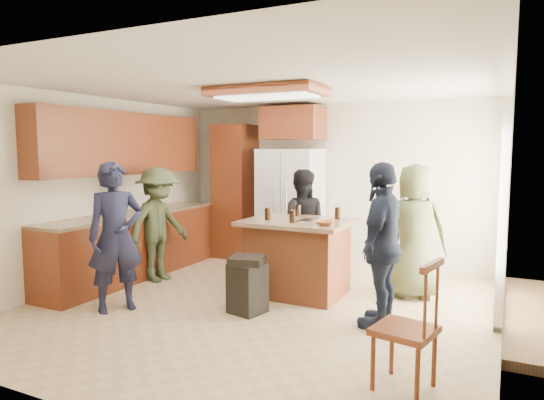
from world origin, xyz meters
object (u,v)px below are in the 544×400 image
at_px(person_front_left, 116,237).
at_px(spindle_chair, 407,331).
at_px(person_behind_right, 414,231).
at_px(kitchen_island, 297,256).
at_px(person_behind_left, 301,224).
at_px(refrigerator, 291,207).
at_px(trash_bin, 247,284).
at_px(person_side_right, 382,245).
at_px(person_counter, 158,224).

bearing_deg(person_front_left, spindle_chair, -64.25).
bearing_deg(person_behind_right, kitchen_island, 14.53).
relative_size(person_behind_left, person_behind_right, 0.94).
relative_size(person_behind_right, refrigerator, 0.90).
height_order(person_front_left, trash_bin, person_front_left).
xyz_separation_m(person_side_right, person_counter, (-3.14, 0.38, -0.06)).
bearing_deg(person_front_left, trash_bin, -34.41).
xyz_separation_m(person_counter, spindle_chair, (3.63, -1.61, -0.33)).
distance_m(person_side_right, kitchen_island, 1.40).
bearing_deg(refrigerator, person_behind_left, -57.08).
bearing_deg(refrigerator, spindle_chair, -53.87).
xyz_separation_m(person_behind_right, refrigerator, (-2.05, 0.95, 0.09)).
relative_size(person_behind_left, trash_bin, 2.42).
xyz_separation_m(person_behind_right, person_side_right, (-0.12, -1.13, 0.02)).
distance_m(person_front_left, person_behind_left, 2.51).
relative_size(person_front_left, person_counter, 1.07).
distance_m(person_front_left, trash_bin, 1.55).
distance_m(person_behind_right, kitchen_island, 1.44).
xyz_separation_m(person_front_left, spindle_chair, (3.26, -0.43, -0.38)).
bearing_deg(person_behind_right, refrigerator, -31.08).
relative_size(refrigerator, spindle_chair, 1.81).
height_order(person_counter, trash_bin, person_counter).
distance_m(person_side_right, trash_bin, 1.52).
height_order(person_behind_left, refrigerator, refrigerator).
bearing_deg(refrigerator, person_counter, -125.50).
distance_m(person_behind_left, person_counter, 1.95).
relative_size(trash_bin, spindle_chair, 0.63).
bearing_deg(kitchen_island, person_front_left, -137.53).
distance_m(refrigerator, spindle_chair, 4.13).
xyz_separation_m(person_behind_left, person_counter, (-1.70, -0.95, 0.02)).
relative_size(person_side_right, trash_bin, 2.66).
height_order(person_front_left, person_behind_left, person_front_left).
relative_size(person_behind_right, person_side_right, 0.97).
xyz_separation_m(person_behind_right, person_counter, (-3.26, -0.75, -0.03)).
distance_m(person_behind_right, trash_bin, 2.12).
distance_m(refrigerator, trash_bin, 2.46).
bearing_deg(person_behind_left, person_front_left, 38.82).
bearing_deg(person_behind_right, spindle_chair, 92.72).
distance_m(kitchen_island, trash_bin, 0.92).
distance_m(person_behind_left, spindle_chair, 3.22).
xyz_separation_m(person_front_left, refrigerator, (0.84, 2.89, 0.07)).
height_order(person_front_left, person_counter, person_front_left).
bearing_deg(spindle_chair, person_behind_left, 127.03).
height_order(person_front_left, refrigerator, refrigerator).
height_order(person_counter, refrigerator, refrigerator).
distance_m(person_behind_left, person_behind_right, 1.57).
bearing_deg(person_counter, person_behind_right, -70.71).
relative_size(person_front_left, person_side_right, 0.99).
bearing_deg(person_side_right, person_behind_right, 177.25).
bearing_deg(trash_bin, kitchen_island, 76.04).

